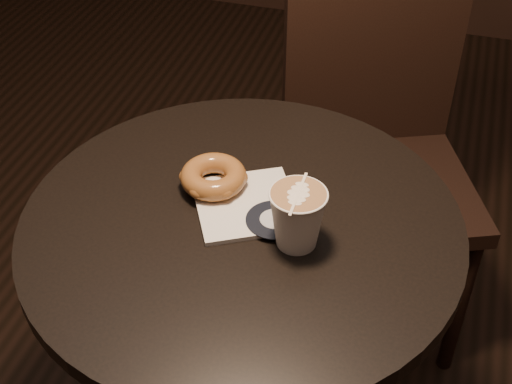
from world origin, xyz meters
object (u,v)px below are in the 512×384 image
cafe_table (243,303)px  doughnut (213,177)px  pastry_bag (246,204)px  latte_cup (297,218)px  chair (376,124)px

cafe_table → doughnut: bearing=138.5°
pastry_bag → latte_cup: (0.10, -0.06, 0.04)m
doughnut → latte_cup: size_ratio=1.12×
chair → latte_cup: chair is taller
cafe_table → chair: chair is taller
chair → doughnut: bearing=-134.5°
pastry_bag → latte_cup: bearing=-59.1°
cafe_table → pastry_bag: bearing=93.8°
cafe_table → doughnut: 0.24m
cafe_table → pastry_bag: 0.21m
pastry_bag → doughnut: 0.07m
cafe_table → pastry_bag: pastry_bag is taller
latte_cup → chair: bearing=86.0°
doughnut → latte_cup: latte_cup is taller
latte_cup → doughnut: bearing=152.4°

